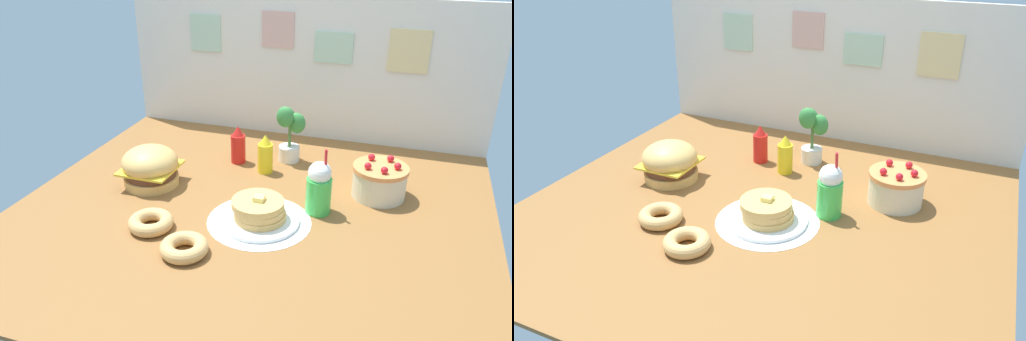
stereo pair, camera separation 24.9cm
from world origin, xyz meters
The scene contains 12 objects.
ground_plane centered at (0.00, 0.00, -0.01)m, with size 2.28×2.08×0.02m, color brown.
back_wall centered at (0.00, 1.03, 0.45)m, with size 2.28×0.04×0.88m.
doily_mat centered at (0.07, -0.08, 0.00)m, with size 0.49×0.49×0.00m, color white.
burger centered at (-0.59, 0.11, 0.10)m, with size 0.29×0.29×0.21m.
pancake_stack centered at (0.07, -0.08, 0.05)m, with size 0.38×0.38×0.13m.
layer_cake centered at (0.57, 0.35, 0.09)m, with size 0.28×0.28×0.20m.
ketchup_bottle centered at (-0.24, 0.51, 0.10)m, with size 0.08×0.08×0.22m.
mustard_bottle centered at (-0.06, 0.44, 0.10)m, with size 0.08×0.08×0.22m.
cream_soda_cup centered at (0.31, 0.10, 0.13)m, with size 0.12×0.12×0.33m.
donut_pink_glaze centered at (-0.38, -0.28, 0.03)m, with size 0.21×0.21×0.06m.
donut_chocolate centered at (-0.15, -0.41, 0.03)m, with size 0.21×0.21×0.06m.
potted_plant centered at (0.03, 0.63, 0.18)m, with size 0.16×0.13×0.34m.
Camera 2 is at (0.91, -1.89, 1.25)m, focal length 35.23 mm.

